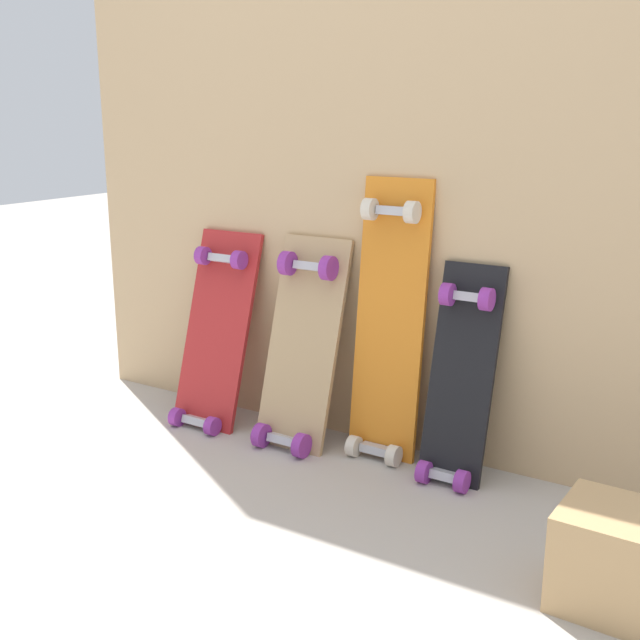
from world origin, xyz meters
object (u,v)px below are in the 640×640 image
skateboard_natural (300,353)px  skateboard_black (459,387)px  skateboard_red (215,340)px  skateboard_orange (388,332)px  wooden_crate (612,558)px

skateboard_natural → skateboard_black: (0.49, 0.02, -0.02)m
skateboard_red → skateboard_orange: skateboard_orange is taller
skateboard_red → skateboard_natural: (0.32, 0.00, 0.01)m
skateboard_natural → wooden_crate: (0.99, -0.37, -0.17)m
skateboard_orange → skateboard_black: size_ratio=1.33×
skateboard_black → skateboard_orange: bearing=172.1°
skateboard_orange → skateboard_natural: bearing=-168.1°
skateboard_natural → wooden_crate: size_ratio=3.23×
skateboard_natural → skateboard_orange: skateboard_orange is taller
skateboard_red → skateboard_orange: 0.59m
skateboard_orange → wooden_crate: size_ratio=4.12×
skateboard_red → wooden_crate: 1.37m
wooden_crate → skateboard_natural: bearing=159.6°
wooden_crate → skateboard_red: bearing=164.4°
skateboard_orange → skateboard_black: (0.23, -0.03, -0.11)m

